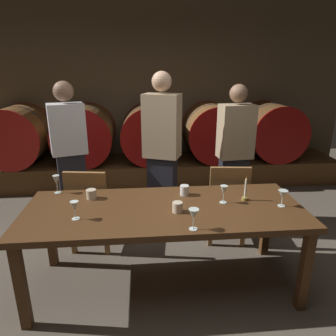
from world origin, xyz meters
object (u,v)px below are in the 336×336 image
(chair_right, at_px, (227,200))
(wine_glass_right, at_px, (224,191))
(chair_left, at_px, (90,206))
(wine_glass_far_left, at_px, (56,181))
(guest_center, at_px, (162,153))
(dining_table, at_px, (164,215))
(wine_barrel_center, at_px, (150,133))
(wine_barrel_left, at_px, (85,134))
(candle_center, at_px, (245,194))
(cup_center, at_px, (177,207))
(wine_barrel_right, at_px, (212,132))
(wine_glass_far_right, at_px, (283,195))
(wine_glass_left, at_px, (75,207))
(guest_left, at_px, (70,155))
(wine_glass_center, at_px, (194,215))
(cup_left, at_px, (91,194))
(guest_right, at_px, (234,155))
(wine_barrel_far_left, at_px, (18,135))
(cup_right, at_px, (184,190))
(wine_barrel_far_right, at_px, (271,131))

(chair_right, xyz_separation_m, wine_glass_right, (-0.21, -0.59, 0.35))
(chair_left, height_order, wine_glass_far_left, wine_glass_far_left)
(chair_left, bearing_deg, guest_center, -144.39)
(chair_left, xyz_separation_m, wine_glass_far_left, (-0.23, -0.24, 0.36))
(chair_right, bearing_deg, dining_table, 48.41)
(wine_barrel_center, relative_size, dining_table, 0.40)
(wine_barrel_left, height_order, candle_center, wine_barrel_left)
(wine_glass_right, bearing_deg, cup_center, -161.25)
(dining_table, height_order, candle_center, candle_center)
(wine_glass_far_left, xyz_separation_m, cup_center, (1.02, -0.47, -0.07))
(candle_center, bearing_deg, wine_barrel_right, 83.53)
(candle_center, bearing_deg, wine_glass_far_right, -28.72)
(candle_center, relative_size, wine_glass_left, 1.49)
(guest_left, distance_m, wine_glass_center, 1.95)
(wine_barrel_left, height_order, dining_table, wine_barrel_left)
(wine_barrel_right, distance_m, cup_left, 2.81)
(dining_table, height_order, guest_center, guest_center)
(guest_right, xyz_separation_m, wine_glass_right, (-0.41, -1.06, 0.01))
(guest_left, distance_m, wine_glass_far_right, 2.31)
(guest_center, relative_size, cup_center, 21.85)
(guest_left, relative_size, wine_glass_far_left, 10.11)
(candle_center, bearing_deg, guest_left, 146.05)
(wine_barrel_far_left, bearing_deg, guest_center, -36.38)
(wine_barrel_far_left, relative_size, cup_left, 10.71)
(guest_right, xyz_separation_m, cup_left, (-1.51, -0.88, -0.06))
(wine_barrel_far_left, height_order, wine_barrel_right, same)
(wine_barrel_center, relative_size, cup_center, 10.99)
(wine_barrel_far_left, height_order, cup_left, wine_barrel_far_left)
(wine_barrel_far_left, xyz_separation_m, cup_right, (2.23, -2.32, -0.03))
(wine_glass_far_right, bearing_deg, candle_center, 151.28)
(chair_right, height_order, wine_glass_left, same)
(wine_barrel_far_right, xyz_separation_m, cup_center, (-1.85, -2.64, -0.03))
(wine_barrel_far_right, xyz_separation_m, guest_center, (-1.89, -1.54, 0.10))
(guest_left, relative_size, cup_center, 20.61)
(guest_center, bearing_deg, wine_barrel_center, -65.25)
(wine_barrel_far_left, distance_m, candle_center, 3.68)
(wine_glass_far_right, bearing_deg, guest_center, 129.89)
(dining_table, relative_size, guest_right, 1.37)
(wine_barrel_right, xyz_separation_m, chair_right, (-0.26, -1.91, -0.32))
(wine_barrel_center, height_order, guest_center, guest_center)
(guest_right, height_order, cup_left, guest_right)
(wine_barrel_right, distance_m, dining_table, 2.73)
(wine_barrel_right, height_order, cup_right, wine_barrel_right)
(wine_glass_right, bearing_deg, dining_table, -174.22)
(wine_glass_center, distance_m, cup_left, 0.98)
(wine_barrel_far_left, height_order, chair_right, wine_barrel_far_left)
(guest_right, bearing_deg, wine_barrel_far_left, -31.62)
(wine_barrel_left, relative_size, wine_barrel_center, 1.00)
(wine_barrel_right, xyz_separation_m, cup_right, (-0.77, -2.32, -0.03))
(guest_right, bearing_deg, candle_center, 72.83)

